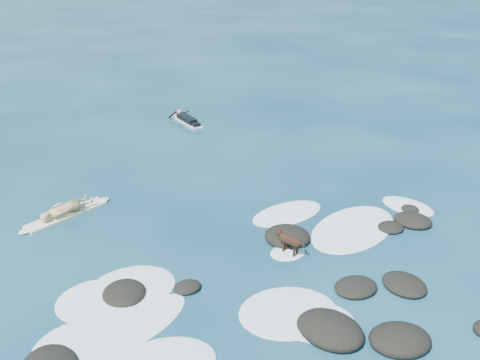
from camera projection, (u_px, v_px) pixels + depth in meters
ground at (287, 266)px, 15.15m from camera, size 160.00×160.00×0.00m
reef_rocks at (296, 315)px, 13.00m from camera, size 13.42×7.37×0.56m
breaking_foam at (243, 284)px, 14.32m from camera, size 14.36×7.76×0.12m
standing_surfer_rig at (64, 195)px, 17.53m from camera, size 3.37×1.34×1.95m
paddling_surfer_rig at (187, 120)px, 26.83m from camera, size 1.20×2.66×0.46m
dog at (289, 240)px, 15.53m from camera, size 0.47×1.10×0.71m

